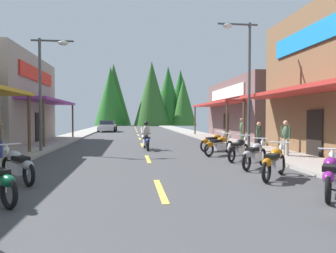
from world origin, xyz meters
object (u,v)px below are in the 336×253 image
object	(u,v)px
motorcycle_parked_right_6	(214,142)
pedestrian_strolling	(242,130)
motorcycle_parked_right_1	(330,175)
pedestrian_waiting	(1,138)
motorcycle_parked_right_3	(255,154)
motorcycle_parked_left_2	(18,165)
motorcycle_parked_right_2	(274,162)
pedestrian_browsing	(259,135)
motorcycle_parked_right_4	(239,149)
streetlamp_right	(244,69)
motorcycle_parked_right_5	(219,145)
streetlamp_left	(47,78)
rider_cruising_lead	(146,138)
pedestrian_by_shop	(286,136)
parked_car_curbside	(108,126)

from	to	relation	value
motorcycle_parked_right_6	pedestrian_strolling	distance (m)	3.12
motorcycle_parked_right_1	motorcycle_parked_right_6	bearing A→B (deg)	38.55
motorcycle_parked_right_6	pedestrian_waiting	xyz separation A→B (m)	(-9.70, -2.39, 0.43)
motorcycle_parked_right_3	motorcycle_parked_left_2	world-z (taller)	same
motorcycle_parked_right_2	motorcycle_parked_right_3	distance (m)	1.80
pedestrian_browsing	pedestrian_waiting	xyz separation A→B (m)	(-11.59, -1.06, 0.03)
motorcycle_parked_right_1	motorcycle_parked_right_6	world-z (taller)	same
motorcycle_parked_right_4	pedestrian_browsing	size ratio (longest dim) A/B	1.07
pedestrian_waiting	motorcycle_parked_left_2	bearing A→B (deg)	89.38
motorcycle_parked_right_1	streetlamp_right	bearing A→B (deg)	30.16
motorcycle_parked_right_5	motorcycle_parked_left_2	distance (m)	8.82
streetlamp_left	motorcycle_parked_right_1	size ratio (longest dim) A/B	3.25
motorcycle_parked_right_1	motorcycle_parked_right_3	bearing A→B (deg)	40.42
rider_cruising_lead	pedestrian_by_shop	world-z (taller)	pedestrian_by_shop
streetlamp_right	pedestrian_strolling	size ratio (longest dim) A/B	3.73
streetlamp_right	motorcycle_parked_right_6	world-z (taller)	streetlamp_right
rider_cruising_lead	pedestrian_browsing	bearing A→B (deg)	-117.61
motorcycle_parked_right_2	motorcycle_parked_right_3	xyz separation A→B (m)	(0.17, 1.79, 0.00)
streetlamp_right	motorcycle_parked_left_2	xyz separation A→B (m)	(-8.68, -5.98, -3.71)
pedestrian_waiting	parked_car_curbside	bearing A→B (deg)	-122.81
pedestrian_by_shop	pedestrian_waiting	size ratio (longest dim) A/B	1.03
parked_car_curbside	pedestrian_by_shop	bearing A→B (deg)	-158.02
motorcycle_parked_right_3	pedestrian_browsing	xyz separation A→B (m)	(1.96, 4.12, 0.40)
motorcycle_parked_right_5	motorcycle_parked_left_2	size ratio (longest dim) A/B	1.07
motorcycle_parked_right_3	rider_cruising_lead	distance (m)	7.39
streetlamp_left	motorcycle_parked_right_3	distance (m)	10.66
streetlamp_right	motorcycle_parked_right_1	size ratio (longest dim) A/B	3.72
motorcycle_parked_right_1	pedestrian_browsing	distance (m)	8.15
pedestrian_strolling	parked_car_curbside	world-z (taller)	pedestrian_strolling
motorcycle_parked_right_5	motorcycle_parked_right_2	bearing A→B (deg)	-124.08
streetlamp_right	parked_car_curbside	size ratio (longest dim) A/B	1.50
rider_cruising_lead	pedestrian_waiting	xyz separation A→B (m)	(-6.15, -3.46, 0.27)
motorcycle_parked_right_3	pedestrian_by_shop	size ratio (longest dim) A/B	0.98
streetlamp_left	streetlamp_right	distance (m)	9.84
rider_cruising_lead	pedestrian_waiting	size ratio (longest dim) A/B	1.34
motorcycle_parked_right_6	motorcycle_parked_left_2	distance (m)	10.16
streetlamp_left	motorcycle_parked_right_4	xyz separation A→B (m)	(8.56, -3.72, -3.26)
pedestrian_browsing	pedestrian_strolling	distance (m)	3.41
motorcycle_parked_right_5	motorcycle_parked_left_2	world-z (taller)	same
pedestrian_browsing	motorcycle_parked_left_2	bearing A→B (deg)	73.61
pedestrian_browsing	pedestrian_strolling	bearing A→B (deg)	-54.07
motorcycle_parked_right_5	pedestrian_browsing	distance (m)	2.24
motorcycle_parked_right_4	motorcycle_parked_left_2	size ratio (longest dim) A/B	0.98
streetlamp_left	motorcycle_parked_right_5	distance (m)	9.09
motorcycle_parked_right_5	pedestrian_by_shop	xyz separation A→B (m)	(2.58, -1.35, 0.46)
streetlamp_left	motorcycle_parked_right_1	bearing A→B (deg)	-47.57
streetlamp_left	parked_car_curbside	distance (m)	22.47
motorcycle_parked_right_1	pedestrian_waiting	distance (m)	11.98
motorcycle_parked_right_5	streetlamp_left	bearing A→B (deg)	132.28
motorcycle_parked_right_1	rider_cruising_lead	bearing A→B (deg)	57.37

